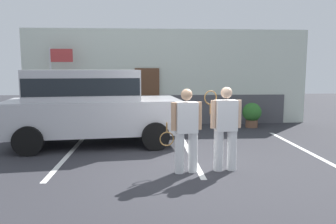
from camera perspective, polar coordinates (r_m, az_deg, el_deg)
ground_plane at (r=7.02m, az=3.02°, el=-9.80°), size 40.00×40.00×0.00m
parking_stripe_0 at (r=8.63m, az=-16.54°, el=-6.78°), size 0.12×4.40×0.01m
parking_stripe_1 at (r=8.49m, az=3.65°, el=-6.73°), size 0.12×4.40×0.01m
parking_stripe_2 at (r=9.34m, az=22.21°, el=-5.95°), size 0.12×4.40×0.01m
house_frontage at (r=12.49m, az=-0.10°, el=5.56°), size 10.58×0.40×3.53m
parked_suv at (r=9.28m, az=-13.24°, el=1.48°), size 4.79×2.58×2.05m
tennis_player_man at (r=6.60m, az=3.14°, el=-3.09°), size 0.89×0.32×1.69m
tennis_player_woman at (r=6.83m, az=9.88°, el=-2.61°), size 0.78×0.29×1.72m
potted_plant_by_porch at (r=12.15m, az=14.26°, el=-0.29°), size 0.67×0.67×0.88m
flag_pole at (r=12.24m, az=-18.69°, el=6.53°), size 0.80×0.05×2.81m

